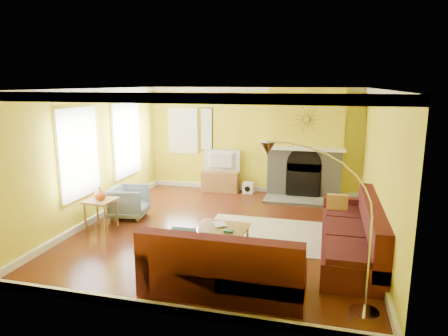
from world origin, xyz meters
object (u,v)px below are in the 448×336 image
(armchair, at_px, (129,202))
(arc_lamp, at_px, (321,230))
(sectional_sofa, at_px, (276,230))
(side_table, at_px, (101,214))
(coffee_table, at_px, (220,238))
(media_console, at_px, (221,181))

(armchair, distance_m, arc_lamp, 4.82)
(sectional_sofa, height_order, side_table, sectional_sofa)
(coffee_table, xyz_separation_m, side_table, (-2.49, 0.31, 0.12))
(media_console, bearing_deg, side_table, -115.08)
(coffee_table, bearing_deg, media_console, 104.65)
(media_console, xyz_separation_m, side_table, (-1.54, -3.30, 0.03))
(media_console, distance_m, arc_lamp, 5.85)
(armchair, xyz_separation_m, side_table, (-0.20, -0.77, -0.04))
(sectional_sofa, distance_m, coffee_table, 1.01)
(sectional_sofa, relative_size, armchair, 4.75)
(armchair, bearing_deg, coffee_table, -123.92)
(coffee_table, distance_m, armchair, 2.53)
(coffee_table, relative_size, armchair, 1.21)
(coffee_table, distance_m, side_table, 2.51)
(side_table, xyz_separation_m, arc_lamp, (4.17, -1.88, 0.76))
(armchair, bearing_deg, arc_lamp, -132.36)
(sectional_sofa, distance_m, media_console, 4.17)
(coffee_table, xyz_separation_m, armchair, (-2.28, 1.08, 0.16))
(armchair, height_order, side_table, armchair)
(media_console, height_order, side_table, side_table)
(coffee_table, xyz_separation_m, arc_lamp, (1.68, -1.57, 0.88))
(sectional_sofa, distance_m, side_table, 3.48)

